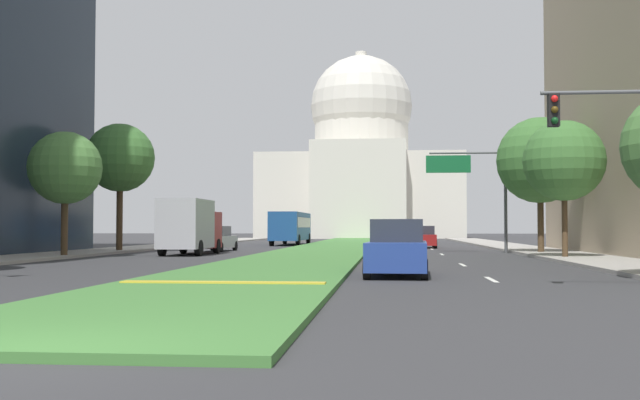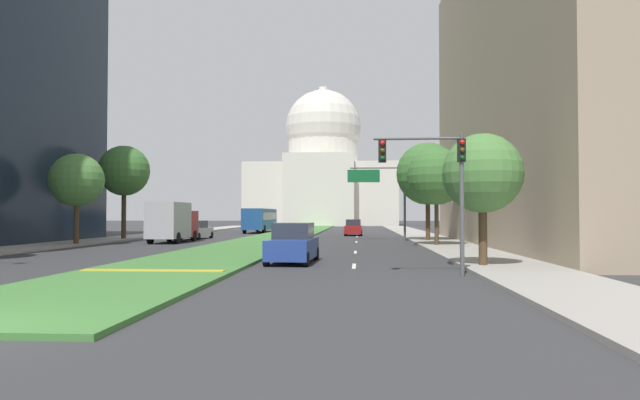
# 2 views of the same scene
# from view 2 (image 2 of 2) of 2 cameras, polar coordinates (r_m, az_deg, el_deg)

# --- Properties ---
(ground_plane) EXTENTS (260.00, 260.00, 0.00)m
(ground_plane) POSITION_cam_2_polar(r_m,az_deg,el_deg) (64.74, -2.81, -3.48)
(ground_plane) COLOR #333335
(grass_median) EXTENTS (6.03, 98.39, 0.14)m
(grass_median) POSITION_cam_2_polar(r_m,az_deg,el_deg) (59.31, -3.44, -3.59)
(grass_median) COLOR #427A38
(grass_median) RESTS_ON ground_plane
(median_curb_nose) EXTENTS (5.42, 0.50, 0.04)m
(median_curb_nose) POSITION_cam_2_polar(r_m,az_deg,el_deg) (21.87, -16.74, -6.94)
(median_curb_nose) COLOR gold
(median_curb_nose) RESTS_ON grass_median
(lane_dashes_right) EXTENTS (0.16, 50.37, 0.01)m
(lane_dashes_right) POSITION_cam_2_polar(r_m,az_deg,el_deg) (49.76, 3.78, -4.08)
(lane_dashes_right) COLOR silver
(lane_dashes_right) RESTS_ON ground_plane
(sidewalk_left) EXTENTS (4.00, 98.39, 0.15)m
(sidewalk_left) POSITION_cam_2_polar(r_m,az_deg,el_deg) (57.57, -18.09, -3.58)
(sidewalk_left) COLOR #9E9991
(sidewalk_left) RESTS_ON ground_plane
(sidewalk_right) EXTENTS (4.00, 98.39, 0.15)m
(sidewalk_right) POSITION_cam_2_polar(r_m,az_deg,el_deg) (53.71, 10.73, -3.79)
(sidewalk_right) COLOR #9E9991
(sidewalk_right) RESTS_ON ground_plane
(midrise_block_right) EXTENTS (16.34, 35.95, 23.77)m
(midrise_block_right) POSITION_cam_2_polar(r_m,az_deg,el_deg) (43.76, 26.50, 11.38)
(midrise_block_right) COLOR tan
(midrise_block_right) RESTS_ON ground_plane
(capitol_building) EXTENTS (30.73, 26.76, 29.72)m
(capitol_building) POSITION_cam_2_polar(r_m,az_deg,el_deg) (118.81, 0.31, 2.84)
(capitol_building) COLOR silver
(capitol_building) RESTS_ON ground_plane
(traffic_light_near_right) EXTENTS (3.34, 0.35, 5.20)m
(traffic_light_near_right) POSITION_cam_2_polar(r_m,az_deg,el_deg) (20.77, 12.05, 2.78)
(traffic_light_near_right) COLOR #515456
(traffic_light_near_right) RESTS_ON ground_plane
(overhead_guide_sign) EXTENTS (5.05, 0.20, 6.50)m
(overhead_guide_sign) POSITION_cam_2_polar(r_m,az_deg,el_deg) (48.48, 6.56, 1.32)
(overhead_guide_sign) COLOR #515456
(overhead_guide_sign) RESTS_ON ground_plane
(street_tree_right_near) EXTENTS (3.35, 3.35, 5.67)m
(street_tree_right_near) POSITION_cam_2_polar(r_m,az_deg,el_deg) (24.32, 16.33, 2.60)
(street_tree_right_near) COLOR #4C3823
(street_tree_right_near) RESTS_ON ground_plane
(street_tree_left_mid) EXTENTS (3.84, 3.84, 6.67)m
(street_tree_left_mid) POSITION_cam_2_polar(r_m,az_deg,el_deg) (43.87, -23.69, 1.87)
(street_tree_left_mid) COLOR #4C3823
(street_tree_left_mid) RESTS_ON ground_plane
(street_tree_right_mid) EXTENTS (4.04, 4.04, 6.95)m
(street_tree_right_mid) POSITION_cam_2_polar(r_m,az_deg,el_deg) (39.44, 11.85, 2.41)
(street_tree_right_mid) COLOR #4C3823
(street_tree_right_mid) RESTS_ON ground_plane
(street_tree_left_far) EXTENTS (4.43, 4.43, 8.33)m
(street_tree_left_far) POSITION_cam_2_polar(r_m,az_deg,el_deg) (51.95, -19.45, 2.82)
(street_tree_left_far) COLOR #4C3823
(street_tree_left_far) RESTS_ON ground_plane
(street_tree_right_far) EXTENTS (5.16, 5.16, 8.21)m
(street_tree_right_far) POSITION_cam_2_polar(r_m,az_deg,el_deg) (46.86, 10.99, 2.65)
(street_tree_right_far) COLOR #4C3823
(street_tree_right_far) RESTS_ON ground_plane
(sedan_lead_stopped) EXTENTS (2.15, 4.60, 1.87)m
(sedan_lead_stopped) POSITION_cam_2_polar(r_m,az_deg,el_deg) (26.02, -2.78, -4.56)
(sedan_lead_stopped) COLOR navy
(sedan_lead_stopped) RESTS_ON ground_plane
(sedan_midblock) EXTENTS (2.08, 4.53, 1.69)m
(sedan_midblock) POSITION_cam_2_polar(r_m,az_deg,el_deg) (52.28, -12.57, -3.05)
(sedan_midblock) COLOR #BCBCC1
(sedan_midblock) RESTS_ON ground_plane
(sedan_distant) EXTENTS (1.90, 4.63, 1.72)m
(sedan_distant) POSITION_cam_2_polar(r_m,az_deg,el_deg) (59.60, 3.45, -2.88)
(sedan_distant) COLOR maroon
(sedan_distant) RESTS_ON ground_plane
(box_truck_delivery) EXTENTS (2.40, 6.40, 3.20)m
(box_truck_delivery) POSITION_cam_2_polar(r_m,az_deg,el_deg) (46.06, -14.92, -2.16)
(box_truck_delivery) COLOR maroon
(box_truck_delivery) RESTS_ON ground_plane
(city_bus) EXTENTS (2.62, 11.00, 2.95)m
(city_bus) POSITION_cam_2_polar(r_m,az_deg,el_deg) (69.60, -6.17, -1.88)
(city_bus) COLOR #1E4C8C
(city_bus) RESTS_ON ground_plane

